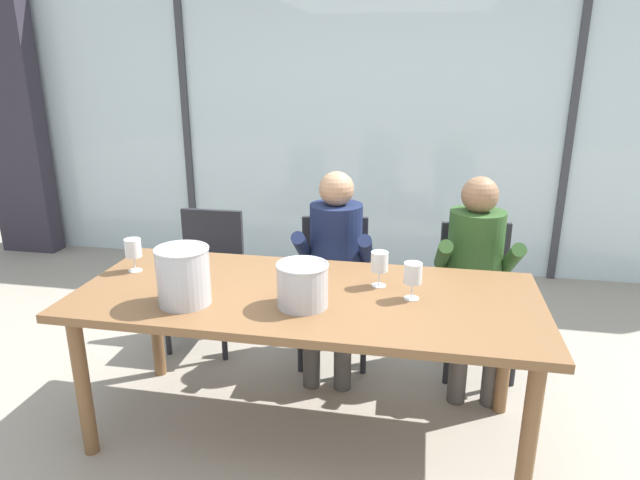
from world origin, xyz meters
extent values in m
plane|color=#9E9384|center=(0.00, 1.00, 0.00)|extent=(14.00, 14.00, 0.00)
cube|color=silver|center=(0.00, 2.49, 1.30)|extent=(7.38, 0.03, 2.60)
cube|color=#38383D|center=(-1.66, 2.47, 1.30)|extent=(0.06, 0.06, 2.60)
cube|color=#38383D|center=(1.66, 2.47, 1.30)|extent=(0.06, 0.06, 2.60)
cube|color=#386633|center=(0.00, 6.96, 0.75)|extent=(13.38, 2.40, 1.51)
cube|color=#332D38|center=(-3.34, 2.31, 1.30)|extent=(0.56, 0.20, 2.60)
cube|color=brown|center=(0.00, 0.00, 0.75)|extent=(2.18, 0.92, 0.04)
cylinder|color=brown|center=(-0.99, -0.36, 0.36)|extent=(0.07, 0.07, 0.73)
cylinder|color=brown|center=(0.99, -0.36, 0.36)|extent=(0.07, 0.07, 0.73)
cylinder|color=brown|center=(-0.99, 0.36, 0.36)|extent=(0.07, 0.07, 0.73)
cylinder|color=brown|center=(0.99, 0.36, 0.36)|extent=(0.07, 0.07, 0.73)
cube|color=#232328|center=(-0.85, 0.78, 0.44)|extent=(0.45, 0.45, 0.03)
cube|color=#232328|center=(-0.86, 0.98, 0.67)|extent=(0.42, 0.04, 0.42)
cylinder|color=#232328|center=(-1.04, 0.59, 0.22)|extent=(0.04, 0.04, 0.43)
cylinder|color=#232328|center=(-0.66, 0.59, 0.22)|extent=(0.04, 0.04, 0.43)
cylinder|color=#232328|center=(-1.05, 0.97, 0.22)|extent=(0.04, 0.04, 0.43)
cylinder|color=#232328|center=(-0.67, 0.97, 0.22)|extent=(0.04, 0.04, 0.43)
cube|color=#232328|center=(0.01, 0.76, 0.44)|extent=(0.49, 0.49, 0.03)
cube|color=#232328|center=(-0.02, 0.96, 0.67)|extent=(0.42, 0.09, 0.42)
cylinder|color=#232328|center=(-0.16, 0.55, 0.22)|extent=(0.04, 0.04, 0.43)
cylinder|color=#232328|center=(0.22, 0.60, 0.22)|extent=(0.04, 0.04, 0.43)
cylinder|color=#232328|center=(-0.21, 0.93, 0.22)|extent=(0.04, 0.04, 0.43)
cylinder|color=#232328|center=(0.17, 0.98, 0.22)|extent=(0.04, 0.04, 0.43)
cube|color=#232328|center=(0.87, 0.80, 0.44)|extent=(0.49, 0.49, 0.03)
cube|color=#232328|center=(0.85, 0.99, 0.67)|extent=(0.42, 0.09, 0.42)
cylinder|color=#232328|center=(0.71, 0.58, 0.22)|extent=(0.04, 0.04, 0.43)
cylinder|color=#232328|center=(1.09, 0.63, 0.22)|extent=(0.04, 0.04, 0.43)
cylinder|color=#232328|center=(0.66, 0.96, 0.22)|extent=(0.04, 0.04, 0.43)
cylinder|color=#232328|center=(1.04, 1.01, 0.22)|extent=(0.04, 0.04, 0.43)
cylinder|color=#192347|center=(0.01, 0.81, 0.74)|extent=(0.33, 0.33, 0.52)
sphere|color=tan|center=(0.01, 0.81, 1.09)|extent=(0.21, 0.21, 0.21)
cube|color=#47423D|center=(-0.07, 0.61, 0.48)|extent=(0.15, 0.41, 0.13)
cube|color=#47423D|center=(0.11, 0.62, 0.48)|extent=(0.15, 0.41, 0.13)
cylinder|color=#47423D|center=(-0.06, 0.41, 0.23)|extent=(0.10, 0.10, 0.46)
cylinder|color=#47423D|center=(0.12, 0.42, 0.23)|extent=(0.10, 0.10, 0.46)
cylinder|color=#192347|center=(-0.17, 0.68, 0.76)|extent=(0.09, 0.33, 0.26)
cylinder|color=#192347|center=(0.21, 0.70, 0.76)|extent=(0.09, 0.33, 0.26)
cylinder|color=#2D5123|center=(0.83, 0.81, 0.74)|extent=(0.33, 0.33, 0.52)
sphere|color=#936B4C|center=(0.83, 0.81, 1.09)|extent=(0.21, 0.21, 0.21)
cube|color=#47423D|center=(0.75, 0.61, 0.48)|extent=(0.15, 0.41, 0.13)
cube|color=#47423D|center=(0.93, 0.62, 0.48)|extent=(0.15, 0.41, 0.13)
cylinder|color=#47423D|center=(0.76, 0.41, 0.23)|extent=(0.10, 0.10, 0.46)
cylinder|color=#47423D|center=(0.94, 0.42, 0.23)|extent=(0.10, 0.10, 0.46)
cylinder|color=#2D5123|center=(0.65, 0.68, 0.76)|extent=(0.09, 0.33, 0.26)
cylinder|color=#2D5123|center=(1.03, 0.70, 0.76)|extent=(0.09, 0.33, 0.26)
cylinder|color=#B7B7BC|center=(0.02, -0.15, 0.86)|extent=(0.23, 0.23, 0.19)
torus|color=silver|center=(0.02, -0.15, 0.96)|extent=(0.24, 0.24, 0.01)
cylinder|color=#B7B7BC|center=(-0.51, -0.22, 0.89)|extent=(0.24, 0.24, 0.26)
torus|color=silver|center=(-0.51, -0.22, 1.02)|extent=(0.24, 0.24, 0.01)
cylinder|color=silver|center=(0.33, 0.14, 0.77)|extent=(0.07, 0.07, 0.00)
cylinder|color=silver|center=(0.33, 0.14, 0.81)|extent=(0.01, 0.01, 0.07)
cylinder|color=silver|center=(0.33, 0.14, 0.89)|extent=(0.08, 0.08, 0.09)
cylinder|color=silver|center=(0.49, 0.02, 0.77)|extent=(0.07, 0.07, 0.00)
cylinder|color=silver|center=(0.49, 0.02, 0.81)|extent=(0.01, 0.01, 0.07)
cylinder|color=silver|center=(0.49, 0.02, 0.89)|extent=(0.08, 0.08, 0.09)
cylinder|color=maroon|center=(0.49, 0.02, 0.87)|extent=(0.07, 0.07, 0.04)
cylinder|color=silver|center=(-0.94, 0.11, 0.77)|extent=(0.07, 0.07, 0.00)
cylinder|color=silver|center=(-0.94, 0.11, 0.81)|extent=(0.01, 0.01, 0.07)
cylinder|color=silver|center=(-0.94, 0.11, 0.89)|extent=(0.08, 0.08, 0.09)
camera|label=1|loc=(0.52, -2.34, 1.79)|focal=30.81mm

